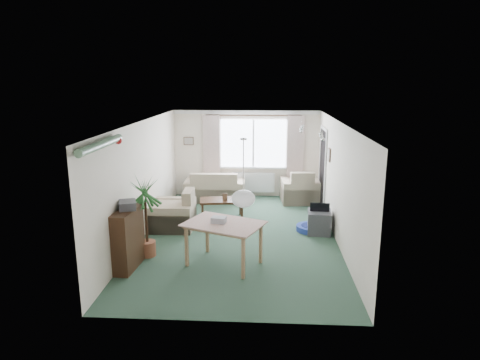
# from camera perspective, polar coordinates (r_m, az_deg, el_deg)

# --- Properties ---
(ground) EXTENTS (6.50, 6.50, 0.00)m
(ground) POSITION_cam_1_polar(r_m,az_deg,el_deg) (9.07, -0.11, -7.52)
(ground) COLOR #2C4938
(window) EXTENTS (1.80, 0.03, 1.30)m
(window) POSITION_cam_1_polar(r_m,az_deg,el_deg) (11.83, 1.79, 4.91)
(window) COLOR white
(curtain_rod) EXTENTS (2.60, 0.03, 0.03)m
(curtain_rod) POSITION_cam_1_polar(r_m,az_deg,el_deg) (11.66, 1.81, 8.60)
(curtain_rod) COLOR black
(curtain_left) EXTENTS (0.45, 0.08, 2.00)m
(curtain_left) POSITION_cam_1_polar(r_m,az_deg,el_deg) (11.85, -3.81, 3.78)
(curtain_left) COLOR beige
(curtain_right) EXTENTS (0.45, 0.08, 2.00)m
(curtain_right) POSITION_cam_1_polar(r_m,az_deg,el_deg) (11.79, 7.38, 3.65)
(curtain_right) COLOR beige
(radiator) EXTENTS (1.20, 0.10, 0.55)m
(radiator) POSITION_cam_1_polar(r_m,az_deg,el_deg) (12.00, 1.75, -0.32)
(radiator) COLOR white
(doorway) EXTENTS (0.03, 0.95, 2.00)m
(doorway) POSITION_cam_1_polar(r_m,az_deg,el_deg) (11.00, 10.97, 1.38)
(doorway) COLOR black
(pendant_lamp) EXTENTS (0.36, 0.36, 0.36)m
(pendant_lamp) POSITION_cam_1_polar(r_m,az_deg,el_deg) (6.42, 0.44, -2.51)
(pendant_lamp) COLOR white
(tinsel_garland) EXTENTS (1.60, 1.60, 0.12)m
(tinsel_garland) POSITION_cam_1_polar(r_m,az_deg,el_deg) (6.69, -18.05, 4.51)
(tinsel_garland) COLOR #196626
(bauble_cluster_a) EXTENTS (0.20, 0.20, 0.20)m
(bauble_cluster_a) POSITION_cam_1_polar(r_m,az_deg,el_deg) (9.45, 8.17, 7.06)
(bauble_cluster_a) COLOR silver
(bauble_cluster_b) EXTENTS (0.20, 0.20, 0.20)m
(bauble_cluster_b) POSITION_cam_1_polar(r_m,az_deg,el_deg) (8.30, 10.92, 6.10)
(bauble_cluster_b) COLOR silver
(wall_picture_back) EXTENTS (0.28, 0.03, 0.22)m
(wall_picture_back) POSITION_cam_1_polar(r_m,az_deg,el_deg) (12.00, -6.86, 5.19)
(wall_picture_back) COLOR brown
(wall_picture_right) EXTENTS (0.03, 0.24, 0.30)m
(wall_picture_right) POSITION_cam_1_polar(r_m,az_deg,el_deg) (9.92, 11.82, 3.29)
(wall_picture_right) COLOR brown
(sofa) EXTENTS (1.64, 0.91, 0.81)m
(sofa) POSITION_cam_1_polar(r_m,az_deg,el_deg) (11.64, -3.36, -0.75)
(sofa) COLOR beige
(sofa) RESTS_ON ground
(armchair_corner) EXTENTS (1.05, 1.00, 0.88)m
(armchair_corner) POSITION_cam_1_polar(r_m,az_deg,el_deg) (11.57, 8.01, -0.75)
(armchair_corner) COLOR beige
(armchair_corner) RESTS_ON ground
(armchair_left) EXTENTS (0.93, 0.98, 0.87)m
(armchair_left) POSITION_cam_1_polar(r_m,az_deg,el_deg) (9.57, -8.97, -3.84)
(armchair_left) COLOR #C1B492
(armchair_left) RESTS_ON ground
(coffee_table) EXTENTS (1.09, 0.70, 0.46)m
(coffee_table) POSITION_cam_1_polar(r_m,az_deg,el_deg) (10.18, -2.43, -3.84)
(coffee_table) COLOR black
(coffee_table) RESTS_ON ground
(photo_frame) EXTENTS (0.12, 0.04, 0.16)m
(photo_frame) POSITION_cam_1_polar(r_m,az_deg,el_deg) (10.03, -2.01, -2.24)
(photo_frame) COLOR brown
(photo_frame) RESTS_ON coffee_table
(bookshelf) EXTENTS (0.35, 0.88, 1.05)m
(bookshelf) POSITION_cam_1_polar(r_m,az_deg,el_deg) (7.73, -14.73, -7.60)
(bookshelf) COLOR black
(bookshelf) RESTS_ON ground
(hifi_box) EXTENTS (0.38, 0.42, 0.14)m
(hifi_box) POSITION_cam_1_polar(r_m,az_deg,el_deg) (7.59, -14.78, -3.24)
(hifi_box) COLOR #3B393F
(hifi_box) RESTS_ON bookshelf
(houseplant) EXTENTS (0.68, 0.68, 1.52)m
(houseplant) POSITION_cam_1_polar(r_m,az_deg,el_deg) (8.06, -12.43, -4.84)
(houseplant) COLOR #1C541E
(houseplant) RESTS_ON ground
(dining_table) EXTENTS (1.43, 1.22, 0.76)m
(dining_table) POSITION_cam_1_polar(r_m,az_deg,el_deg) (7.65, -2.15, -8.58)
(dining_table) COLOR tan
(dining_table) RESTS_ON ground
(gift_box) EXTENTS (0.28, 0.22, 0.12)m
(gift_box) POSITION_cam_1_polar(r_m,az_deg,el_deg) (7.53, -2.85, -5.40)
(gift_box) COLOR #B2B1BC
(gift_box) RESTS_ON dining_table
(tv_cube) EXTENTS (0.53, 0.57, 0.49)m
(tv_cube) POSITION_cam_1_polar(r_m,az_deg,el_deg) (9.35, 10.52, -5.54)
(tv_cube) COLOR #403F45
(tv_cube) RESTS_ON ground
(pet_bed) EXTENTS (0.78, 0.78, 0.12)m
(pet_bed) POSITION_cam_1_polar(r_m,az_deg,el_deg) (9.50, 9.33, -6.34)
(pet_bed) COLOR navy
(pet_bed) RESTS_ON ground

